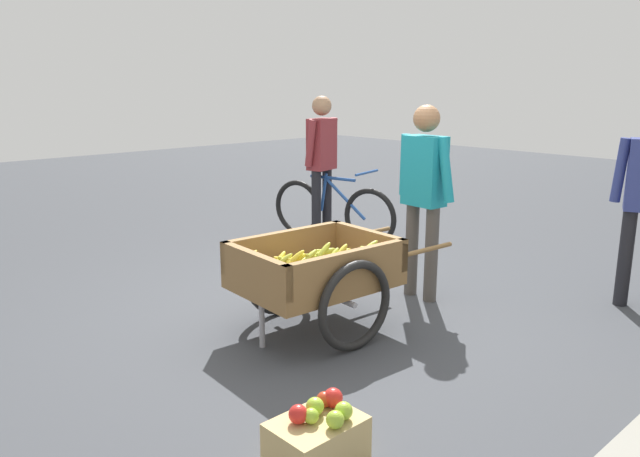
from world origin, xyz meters
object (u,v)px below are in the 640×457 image
(fruit_cart, at_px, (315,274))
(cyclist_person, at_px, (322,154))
(mixed_fruit_crate, at_px, (317,436))
(vendor_person, at_px, (424,185))
(bicycle, at_px, (333,211))

(fruit_cart, relative_size, cyclist_person, 1.03)
(mixed_fruit_crate, bearing_deg, vendor_person, -153.32)
(cyclist_person, relative_size, mixed_fruit_crate, 3.75)
(bicycle, distance_m, mixed_fruit_crate, 4.29)
(vendor_person, distance_m, mixed_fruit_crate, 2.63)
(fruit_cart, xyz_separation_m, vendor_person, (-1.14, 0.08, 0.54))
(fruit_cart, height_order, mixed_fruit_crate, fruit_cart)
(bicycle, relative_size, cyclist_person, 0.99)
(mixed_fruit_crate, bearing_deg, cyclist_person, -133.37)
(bicycle, bearing_deg, mixed_fruit_crate, 44.95)
(bicycle, height_order, mixed_fruit_crate, bicycle)
(vendor_person, height_order, bicycle, vendor_person)
(vendor_person, relative_size, cyclist_person, 0.98)
(vendor_person, xyz_separation_m, bicycle, (-0.80, -1.91, -0.62))
(fruit_cart, height_order, vendor_person, vendor_person)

